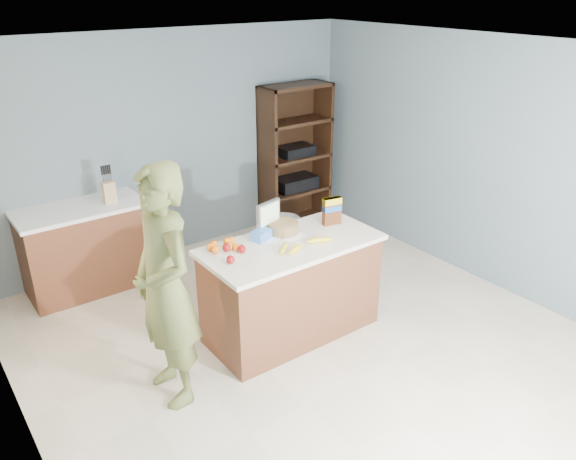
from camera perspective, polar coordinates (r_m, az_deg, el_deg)
floor at (r=5.04m, az=2.41°, el=-11.76°), size 4.50×5.00×0.02m
walls at (r=4.29m, az=2.79°, el=6.42°), size 4.52×5.02×2.51m
counter_peninsula at (r=5.01m, az=0.34°, el=-6.30°), size 1.56×0.76×0.90m
back_cabinet at (r=6.08m, az=-19.85°, el=-1.71°), size 1.24×0.62×0.90m
shelving_unit at (r=7.20m, az=0.50°, el=7.27°), size 0.90×0.40×1.80m
person at (r=4.14m, az=-12.39°, el=-5.77°), size 0.45×0.68×1.86m
knife_block at (r=5.88m, az=-17.75°, el=3.75°), size 0.12×0.10×0.31m
envelopes at (r=4.86m, az=-0.32°, el=-0.83°), size 0.38×0.22×0.00m
bananas at (r=4.70m, az=1.71°, el=-1.45°), size 0.55×0.22×0.05m
apples at (r=4.57m, az=-5.62°, el=-2.23°), size 0.24×0.27×0.07m
oranges at (r=4.69m, az=-6.57°, el=-1.55°), size 0.28×0.22×0.06m
blue_carton at (r=4.84m, az=-2.77°, el=-0.50°), size 0.21×0.18×0.08m
salad_bowl at (r=4.96m, az=-0.48°, el=0.39°), size 0.30×0.30×0.13m
tv at (r=4.93m, az=-2.00°, el=1.54°), size 0.28×0.12×0.28m
cereal_box at (r=5.10m, az=4.49°, el=2.14°), size 0.18×0.10×0.26m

